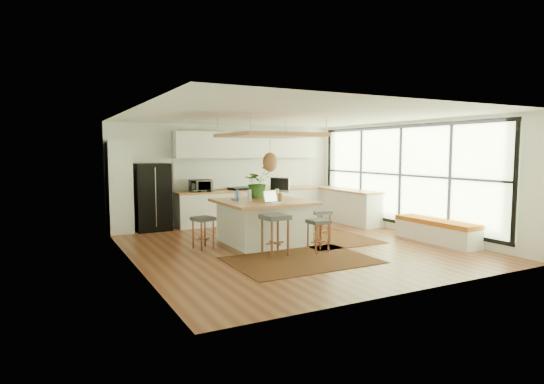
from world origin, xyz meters
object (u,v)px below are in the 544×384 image
stool_near_left (275,237)px  laptop (274,197)px  island (263,222)px  stool_near_right (318,234)px  island_plant (257,185)px  fridge (152,194)px  stool_left_side (203,231)px  stool_right_back (297,219)px  stool_right_front (320,226)px  monitor (280,186)px  microwave (201,184)px

stool_near_left → laptop: 1.05m
island → stool_near_right: (0.57, -1.27, -0.11)m
laptop → island_plant: (0.12, 1.03, 0.16)m
fridge → stool_left_side: 2.69m
laptop → fridge: bearing=104.5°
stool_left_side → stool_right_back: bearing=10.8°
fridge → island: fridge is taller
island → laptop: laptop is taller
stool_near_right → fridge: bearing=120.7°
island_plant → stool_right_front: bearing=-44.7°
stool_right_front → island_plant: 1.68m
stool_right_front → stool_right_back: (0.00, 0.99, 0.00)m
fridge → stool_left_side: bearing=-82.3°
stool_right_back → stool_left_side: size_ratio=1.19×
fridge → island: size_ratio=0.91×
island → island_plant: bearing=76.2°
fridge → stool_right_front: fridge is taller
monitor → island: bearing=-90.9°
monitor → laptop: bearing=-68.2°
island → stool_near_left: 1.21m
fridge → island_plant: (1.91, -2.08, 0.28)m
stool_right_front → stool_right_back: 0.99m
fridge → island_plant: bearing=-49.3°
stool_near_left → island_plant: (0.47, 1.73, 0.85)m
stool_near_right → stool_left_side: 2.33m
stool_near_left → fridge: bearing=110.6°
fridge → stool_near_left: size_ratio=2.13×
island → monitor: monitor is taller
laptop → microwave: microwave is taller
island → island_plant: size_ratio=2.59×
stool_right_front → stool_right_back: size_ratio=0.89×
stool_near_right → stool_right_front: size_ratio=0.92×
stool_right_front → monitor: (-0.55, 0.83, 0.83)m
stool_left_side → monitor: 2.14m
fridge → stool_left_side: (0.43, -2.59, -0.57)m
monitor → island_plant: bearing=-144.6°
stool_near_right → island_plant: size_ratio=0.90×
stool_right_back → microwave: bearing=128.7°
stool_near_left → monitor: monitor is taller
stool_near_right → stool_left_side: bearing=144.8°
stool_right_back → laptop: 1.67m
island → laptop: 0.74m
stool_near_right → stool_left_side: stool_left_side is taller
stool_right_back → laptop: size_ratio=2.16×
stool_right_back → island_plant: island_plant is taller
island → monitor: size_ratio=3.68×
island_plant → laptop: bearing=-96.5°
microwave → stool_right_front: bearing=-55.8°
stool_left_side → microwave: bearing=72.2°
island → microwave: size_ratio=3.26×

